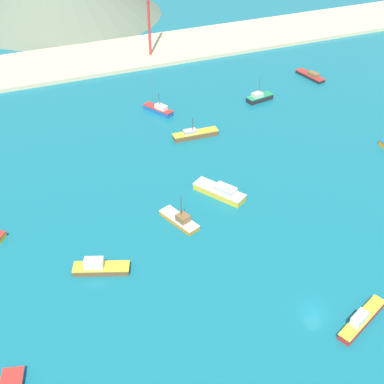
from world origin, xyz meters
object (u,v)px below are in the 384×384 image
(fishing_boat_7, at_px, (361,319))
(radio_tower, at_px, (148,11))
(fishing_boat_8, at_px, (180,220))
(fishing_boat_6, at_px, (100,267))
(fishing_boat_11, at_px, (195,134))
(fishing_boat_1, at_px, (159,109))
(fishing_boat_2, at_px, (311,76))
(fishing_boat_9, at_px, (259,97))
(fishing_boat_10, at_px, (220,191))

(fishing_boat_7, xyz_separation_m, radio_tower, (3.46, 111.93, 13.80))
(fishing_boat_8, bearing_deg, fishing_boat_6, -158.52)
(fishing_boat_6, distance_m, fishing_boat_11, 47.68)
(fishing_boat_1, distance_m, fishing_boat_2, 48.64)
(fishing_boat_2, distance_m, fishing_boat_9, 22.24)
(fishing_boat_1, distance_m, fishing_boat_10, 38.56)
(fishing_boat_11, bearing_deg, fishing_boat_6, -132.46)
(fishing_boat_6, bearing_deg, radio_tower, 66.15)
(fishing_boat_2, xyz_separation_m, radio_tower, (-38.87, 32.17, 14.05))
(fishing_boat_9, height_order, fishing_boat_10, fishing_boat_9)
(fishing_boat_1, bearing_deg, fishing_boat_6, -119.32)
(fishing_boat_1, xyz_separation_m, fishing_boat_8, (-10.90, -43.50, -0.16))
(fishing_boat_2, xyz_separation_m, fishing_boat_11, (-44.60, -18.44, 0.12))
(fishing_boat_10, height_order, fishing_boat_11, fishing_boat_11)
(radio_tower, bearing_deg, fishing_boat_10, -97.52)
(fishing_boat_2, bearing_deg, fishing_boat_10, -139.29)
(fishing_boat_8, bearing_deg, fishing_boat_11, 62.39)
(fishing_boat_6, distance_m, radio_tower, 94.81)
(fishing_boat_11, xyz_separation_m, radio_tower, (5.73, 50.60, 13.93))
(fishing_boat_10, bearing_deg, fishing_boat_6, -157.30)
(fishing_boat_6, bearing_deg, fishing_boat_11, 47.54)
(fishing_boat_2, relative_size, fishing_boat_11, 0.91)
(fishing_boat_7, distance_m, fishing_boat_9, 75.61)
(fishing_boat_8, height_order, fishing_boat_10, fishing_boat_8)
(fishing_boat_1, distance_m, fishing_boat_11, 15.65)
(fishing_boat_2, relative_size, fishing_boat_9, 1.31)
(fishing_boat_7, distance_m, fishing_boat_11, 61.37)
(fishing_boat_2, xyz_separation_m, fishing_boat_10, (-48.64, -41.84, 0.27))
(fishing_boat_9, bearing_deg, fishing_boat_2, 18.91)
(fishing_boat_11, height_order, radio_tower, radio_tower)
(fishing_boat_2, distance_m, fishing_boat_11, 48.26)
(fishing_boat_8, xyz_separation_m, radio_tower, (20.56, 78.95, 14.02))
(fishing_boat_10, distance_m, radio_tower, 75.91)
(fishing_boat_2, relative_size, fishing_boat_7, 0.95)
(fishing_boat_7, bearing_deg, fishing_boat_9, 73.64)
(fishing_boat_1, height_order, fishing_boat_9, fishing_boat_9)
(fishing_boat_11, bearing_deg, fishing_boat_2, 22.46)
(fishing_boat_8, xyz_separation_m, fishing_boat_9, (38.39, 39.58, 0.19))
(fishing_boat_8, relative_size, radio_tower, 0.32)
(fishing_boat_2, distance_m, fishing_boat_8, 75.63)
(fishing_boat_2, relative_size, fishing_boat_6, 1.03)
(fishing_boat_10, bearing_deg, fishing_boat_11, 80.22)
(fishing_boat_7, height_order, fishing_boat_9, fishing_boat_9)
(fishing_boat_2, bearing_deg, radio_tower, 140.39)
(fishing_boat_6, relative_size, fishing_boat_9, 1.26)
(fishing_boat_6, distance_m, fishing_boat_10, 30.52)
(fishing_boat_1, relative_size, fishing_boat_8, 0.95)
(fishing_boat_8, distance_m, fishing_boat_9, 55.14)
(fishing_boat_9, xyz_separation_m, radio_tower, (-17.83, 39.37, 13.83))
(fishing_boat_6, height_order, radio_tower, radio_tower)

